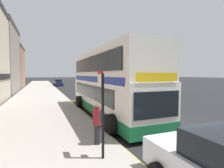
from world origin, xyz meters
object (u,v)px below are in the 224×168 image
object	(u,v)px
parked_car_navy_ahead	(58,83)
pedestrian_waiting_near_sign	(97,123)
bus_stop_sign	(102,107)
parked_car_silver_distant	(86,82)
double_decker_bus	(108,85)

from	to	relation	value
parked_car_navy_ahead	pedestrian_waiting_near_sign	size ratio (longest dim) A/B	2.70
bus_stop_sign	parked_car_silver_distant	bearing A→B (deg)	77.13
bus_stop_sign	pedestrian_waiting_near_sign	xyz separation A→B (m)	(0.18, 1.11, -0.80)
double_decker_bus	parked_car_silver_distant	xyz separation A→B (m)	(7.00, 35.49, -1.27)
double_decker_bus	parked_car_navy_ahead	size ratio (longest dim) A/B	2.72
bus_stop_sign	parked_car_navy_ahead	distance (m)	38.92
parked_car_silver_distant	pedestrian_waiting_near_sign	xyz separation A→B (m)	(-9.36, -40.63, 0.18)
parked_car_silver_distant	parked_car_navy_ahead	world-z (taller)	same
double_decker_bus	parked_car_navy_ahead	distance (m)	32.63
bus_stop_sign	parked_car_silver_distant	size ratio (longest dim) A/B	0.67
double_decker_bus	pedestrian_waiting_near_sign	distance (m)	5.76
parked_car_silver_distant	pedestrian_waiting_near_sign	size ratio (longest dim) A/B	2.70
parked_car_navy_ahead	double_decker_bus	bearing A→B (deg)	-89.63
parked_car_silver_distant	pedestrian_waiting_near_sign	world-z (taller)	pedestrian_waiting_near_sign
parked_car_navy_ahead	pedestrian_waiting_near_sign	distance (m)	37.79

